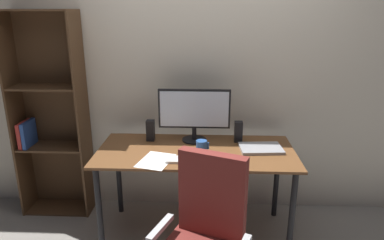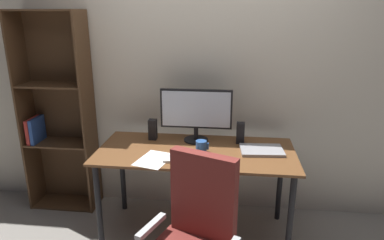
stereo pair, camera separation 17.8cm
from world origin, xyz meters
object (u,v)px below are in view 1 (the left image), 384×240
(monitor, at_px, (194,112))
(speaker_right, at_px, (238,132))
(coffee_mug, at_px, (202,146))
(bookshelf, at_px, (50,117))
(laptop, at_px, (261,148))
(keyboard, at_px, (186,160))
(mouse, at_px, (217,160))
(desk, at_px, (196,160))
(speaker_left, at_px, (150,130))

(monitor, bearing_deg, speaker_right, -1.25)
(coffee_mug, bearing_deg, bookshelf, 164.13)
(bookshelf, bearing_deg, laptop, -10.02)
(laptop, height_order, bookshelf, bookshelf)
(keyboard, distance_m, mouse, 0.22)
(keyboard, bearing_deg, laptop, 22.54)
(mouse, bearing_deg, laptop, 37.53)
(monitor, xyz_separation_m, mouse, (0.18, -0.42, -0.23))
(speaker_right, bearing_deg, keyboard, -134.84)
(desk, height_order, speaker_left, speaker_left)
(mouse, height_order, bookshelf, bookshelf)
(speaker_left, bearing_deg, desk, -27.55)
(desk, distance_m, speaker_left, 0.46)
(coffee_mug, bearing_deg, keyboard, -121.34)
(desk, xyz_separation_m, coffee_mug, (0.04, -0.03, 0.13))
(bookshelf, bearing_deg, speaker_right, -5.25)
(coffee_mug, bearing_deg, monitor, 105.52)
(mouse, height_order, laptop, mouse)
(laptop, relative_size, bookshelf, 0.18)
(mouse, xyz_separation_m, bookshelf, (-1.44, 0.56, 0.12))
(desk, relative_size, speaker_left, 8.91)
(speaker_left, bearing_deg, speaker_right, 0.00)
(coffee_mug, bearing_deg, speaker_left, 151.82)
(laptop, xyz_separation_m, speaker_right, (-0.16, 0.17, 0.07))
(coffee_mug, relative_size, speaker_right, 0.58)
(laptop, bearing_deg, speaker_left, 164.75)
(keyboard, bearing_deg, desk, 72.61)
(desk, height_order, speaker_right, speaker_right)
(desk, xyz_separation_m, speaker_left, (-0.38, 0.20, 0.17))
(keyboard, bearing_deg, speaker_right, 44.80)
(bookshelf, bearing_deg, monitor, -6.38)
(speaker_left, bearing_deg, laptop, -10.66)
(mouse, relative_size, bookshelf, 0.05)
(mouse, height_order, speaker_left, speaker_left)
(coffee_mug, bearing_deg, speaker_right, 37.75)
(keyboard, distance_m, speaker_left, 0.52)
(monitor, distance_m, mouse, 0.51)
(keyboard, xyz_separation_m, mouse, (0.22, -0.01, 0.01))
(keyboard, height_order, mouse, mouse)
(mouse, xyz_separation_m, coffee_mug, (-0.11, 0.18, 0.03))
(speaker_right, bearing_deg, coffee_mug, -142.25)
(monitor, relative_size, keyboard, 2.00)
(mouse, relative_size, laptop, 0.30)
(monitor, xyz_separation_m, speaker_left, (-0.36, -0.01, -0.16))
(keyboard, bearing_deg, mouse, -2.02)
(desk, bearing_deg, speaker_left, 152.45)
(desk, distance_m, monitor, 0.40)
(laptop, xyz_separation_m, bookshelf, (-1.78, 0.31, 0.13))
(keyboard, height_order, coffee_mug, coffee_mug)
(coffee_mug, xyz_separation_m, bookshelf, (-1.33, 0.38, 0.09))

